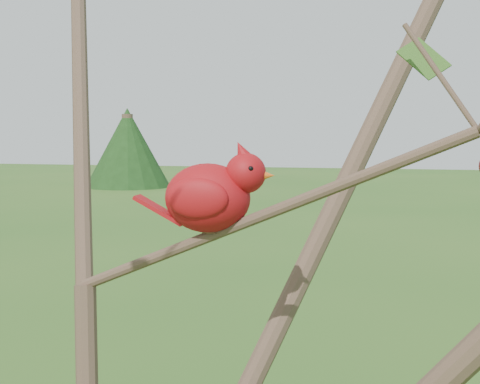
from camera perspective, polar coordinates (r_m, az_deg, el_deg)
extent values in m
ellipsoid|color=#A50F0E|center=(1.11, -2.52, -0.47)|extent=(0.14, 0.11, 0.11)
sphere|color=#A50F0E|center=(1.10, 0.45, 1.48)|extent=(0.06, 0.06, 0.06)
cone|color=#A50F0E|center=(1.10, 0.19, 3.07)|extent=(0.05, 0.03, 0.05)
cone|color=#D85914|center=(1.09, 2.01, 1.30)|extent=(0.03, 0.02, 0.02)
ellipsoid|color=black|center=(1.09, 1.49, 1.25)|extent=(0.02, 0.03, 0.03)
cube|color=#A50F0E|center=(1.14, -6.23, -1.41)|extent=(0.08, 0.03, 0.05)
ellipsoid|color=#A50F0E|center=(1.15, -2.26, -0.13)|extent=(0.09, 0.03, 0.06)
ellipsoid|color=#A50F0E|center=(1.07, -3.32, -0.50)|extent=(0.09, 0.03, 0.06)
cylinder|color=#463226|center=(27.97, -8.70, 3.19)|extent=(0.41, 0.41, 2.74)
cone|color=#163311|center=(27.97, -8.71, 3.43)|extent=(3.20, 3.20, 2.97)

